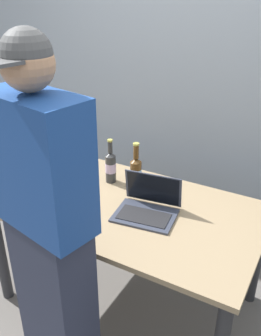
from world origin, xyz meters
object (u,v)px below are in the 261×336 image
object	(u,v)px
laptop	(148,206)
beer_bottle_amber	(111,166)
coffee_mug	(25,184)
beer_bottle_dark	(136,171)
person_figure	(49,239)

from	to	relation	value
laptop	beer_bottle_amber	xyz separation A→B (m)	(-0.37, 0.21, 0.07)
laptop	coffee_mug	world-z (taller)	laptop
beer_bottle_dark	person_figure	distance (m)	0.85
beer_bottle_amber	coffee_mug	distance (m)	0.54
beer_bottle_amber	laptop	bearing A→B (deg)	-28.78
beer_bottle_amber	person_figure	world-z (taller)	person_figure
laptop	beer_bottle_amber	size ratio (longest dim) A/B	1.26
beer_bottle_dark	person_figure	world-z (taller)	person_figure
person_figure	coffee_mug	xyz separation A→B (m)	(-0.60, 0.46, -0.11)
beer_bottle_amber	person_figure	size ratio (longest dim) A/B	0.17
beer_bottle_amber	coffee_mug	xyz separation A→B (m)	(-0.39, -0.37, -0.06)
coffee_mug	person_figure	bearing A→B (deg)	-37.25
beer_bottle_amber	beer_bottle_dark	world-z (taller)	beer_bottle_dark
person_figure	laptop	bearing A→B (deg)	75.30
beer_bottle_dark	coffee_mug	distance (m)	0.69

